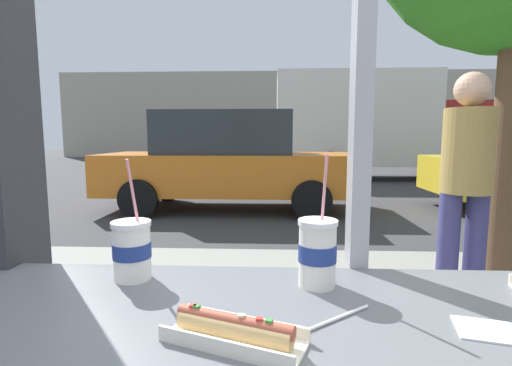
% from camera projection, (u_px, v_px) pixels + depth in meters
% --- Properties ---
extents(ground_plane, '(60.00, 60.00, 0.00)m').
position_uv_depth(ground_plane, '(283.00, 192.00, 9.04)').
color(ground_plane, '#38383A').
extents(sidewalk_strip, '(16.00, 2.80, 0.10)m').
position_uv_depth(sidewalk_strip, '(306.00, 315.00, 2.69)').
color(sidewalk_strip, gray).
rests_on(sidewalk_strip, ground).
extents(building_facade_far, '(28.00, 1.20, 5.41)m').
position_uv_depth(building_facade_far, '(277.00, 115.00, 24.39)').
color(building_facade_far, '#A89E8E').
rests_on(building_facade_far, ground).
extents(soda_cup_left, '(0.09, 0.09, 0.32)m').
position_uv_depth(soda_cup_left, '(317.00, 252.00, 0.90)').
color(soda_cup_left, silver).
rests_on(soda_cup_left, window_counter).
extents(soda_cup_right, '(0.10, 0.10, 0.31)m').
position_uv_depth(soda_cup_right, '(132.00, 249.00, 0.95)').
color(soda_cup_right, white).
rests_on(soda_cup_right, window_counter).
extents(hotdog_tray_far, '(0.27, 0.18, 0.05)m').
position_uv_depth(hotdog_tray_far, '(234.00, 330.00, 0.66)').
color(hotdog_tray_far, silver).
rests_on(hotdog_tray_far, window_counter).
extents(loose_straw, '(0.15, 0.12, 0.01)m').
position_uv_depth(loose_straw, '(336.00, 319.00, 0.74)').
color(loose_straw, white).
rests_on(loose_straw, window_counter).
extents(napkin_wrapper, '(0.14, 0.12, 0.00)m').
position_uv_depth(napkin_wrapper, '(491.00, 331.00, 0.70)').
color(napkin_wrapper, white).
rests_on(napkin_wrapper, window_counter).
extents(parked_car_orange, '(4.47, 1.90, 1.75)m').
position_uv_depth(parked_car_orange, '(229.00, 161.00, 6.79)').
color(parked_car_orange, orange).
rests_on(parked_car_orange, ground).
extents(box_truck, '(6.46, 2.44, 3.23)m').
position_uv_depth(box_truck, '(374.00, 124.00, 11.75)').
color(box_truck, silver).
rests_on(box_truck, ground).
extents(pedestrian, '(0.32, 0.32, 1.63)m').
position_uv_depth(pedestrian, '(466.00, 179.00, 2.51)').
color(pedestrian, navy).
rests_on(pedestrian, sidewalk_strip).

